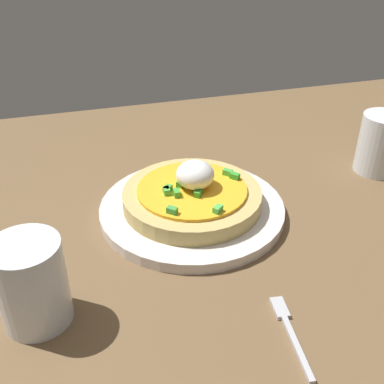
{
  "coord_description": "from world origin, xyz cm",
  "views": [
    {
      "loc": [
        -22.01,
        -53.11,
        38.22
      ],
      "look_at": [
        -7.2,
        -2.72,
        5.61
      ],
      "focal_mm": 43.41,
      "sensor_mm": 36.0,
      "label": 1
    }
  ],
  "objects_px": {
    "fork": "(289,329)",
    "pizza": "(192,195)",
    "cup_far": "(32,287)",
    "plate": "(192,209)",
    "cup_near": "(381,145)"
  },
  "relations": [
    {
      "from": "fork",
      "to": "pizza",
      "type": "bearing_deg",
      "value": 15.68
    },
    {
      "from": "cup_far",
      "to": "plate",
      "type": "bearing_deg",
      "value": 33.81
    },
    {
      "from": "pizza",
      "to": "cup_far",
      "type": "height_order",
      "value": "cup_far"
    },
    {
      "from": "fork",
      "to": "cup_far",
      "type": "bearing_deg",
      "value": 76.71
    },
    {
      "from": "plate",
      "to": "cup_far",
      "type": "height_order",
      "value": "cup_far"
    },
    {
      "from": "plate",
      "to": "pizza",
      "type": "xyz_separation_m",
      "value": [
        0.0,
        0.0,
        0.02
      ]
    },
    {
      "from": "cup_far",
      "to": "fork",
      "type": "xyz_separation_m",
      "value": [
        0.24,
        -0.09,
        -0.04
      ]
    },
    {
      "from": "plate",
      "to": "pizza",
      "type": "bearing_deg",
      "value": 16.35
    },
    {
      "from": "plate",
      "to": "fork",
      "type": "relative_size",
      "value": 2.38
    },
    {
      "from": "cup_near",
      "to": "fork",
      "type": "distance_m",
      "value": 0.39
    },
    {
      "from": "plate",
      "to": "cup_near",
      "type": "relative_size",
      "value": 2.69
    },
    {
      "from": "cup_far",
      "to": "fork",
      "type": "height_order",
      "value": "cup_far"
    },
    {
      "from": "pizza",
      "to": "plate",
      "type": "bearing_deg",
      "value": -163.65
    },
    {
      "from": "pizza",
      "to": "cup_far",
      "type": "bearing_deg",
      "value": -146.22
    },
    {
      "from": "cup_near",
      "to": "cup_far",
      "type": "relative_size",
      "value": 0.99
    }
  ]
}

